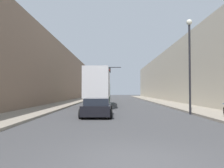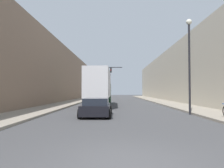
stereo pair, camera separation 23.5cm
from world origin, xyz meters
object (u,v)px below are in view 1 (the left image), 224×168
object	(u,v)px
sedan_car	(97,107)
traffic_signal_gantry	(95,77)
semi_truck	(99,87)
street_lamp	(190,54)

from	to	relation	value
sedan_car	traffic_signal_gantry	size ratio (longest dim) A/B	0.66
semi_truck	traffic_signal_gantry	distance (m)	13.78
traffic_signal_gantry	street_lamp	size ratio (longest dim) A/B	0.88
sedan_car	traffic_signal_gantry	xyz separation A→B (m)	(-2.20, 24.35, 3.83)
sedan_car	street_lamp	distance (m)	8.21
sedan_car	street_lamp	world-z (taller)	street_lamp
semi_truck	sedan_car	distance (m)	10.98
semi_truck	traffic_signal_gantry	xyz separation A→B (m)	(-1.64, 13.52, 2.13)
sedan_car	traffic_signal_gantry	bearing A→B (deg)	95.17
semi_truck	sedan_car	xyz separation A→B (m)	(0.56, -10.83, -1.70)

